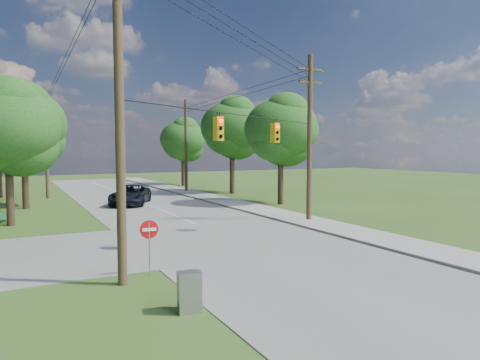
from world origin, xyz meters
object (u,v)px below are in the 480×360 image
pole_ne (310,135)px  pole_north_e (186,145)px  pole_north_w (46,144)px  pole_sw (119,99)px  car_main_north (130,195)px  control_cabinet (189,292)px  do_not_enter_sign (149,235)px

pole_ne → pole_north_e: pole_ne is taller
pole_north_w → pole_sw: bearing=-89.2°
pole_ne → pole_north_e: 22.00m
car_main_north → pole_sw: bearing=-79.2°
pole_sw → control_cabinet: (1.10, -3.37, -5.65)m
pole_ne → pole_north_e: bearing=90.0°
car_main_north → do_not_enter_sign: do_not_enter_sign is taller
pole_sw → pole_north_w: (-0.40, 29.60, -1.10)m
pole_north_e → do_not_enter_sign: bearing=-113.1°
do_not_enter_sign → car_main_north: bearing=85.2°
pole_north_w → pole_north_e: bearing=0.0°
pole_north_w → control_cabinet: size_ratio=8.66×
pole_ne → do_not_enter_sign: 14.78m
car_main_north → pole_north_w: bearing=148.8°
pole_sw → control_cabinet: bearing=-71.9°
pole_north_w → do_not_enter_sign: size_ratio=4.94×
pole_north_w → control_cabinet: (1.50, -32.97, -4.55)m
pole_sw → control_cabinet: pole_sw is taller
do_not_enter_sign → pole_north_w: bearing=99.8°
car_main_north → do_not_enter_sign: bearing=-76.7°
do_not_enter_sign → pole_sw: bearing=-144.6°
pole_north_w → do_not_enter_sign: pole_north_w is taller
pole_sw → pole_north_w: bearing=90.8°
pole_ne → control_cabinet: (-12.40, -10.97, -4.89)m
pole_sw → pole_ne: size_ratio=1.14×
pole_north_e → control_cabinet: pole_north_e is taller
pole_ne → pole_north_w: (-13.90, 22.00, -0.34)m
pole_sw → pole_north_w: 29.62m
pole_ne → do_not_enter_sign: (-12.40, -7.00, -3.97)m
pole_sw → pole_north_e: pole_sw is taller
pole_north_e → car_main_north: pole_north_e is taller
pole_sw → pole_north_e: size_ratio=1.20×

